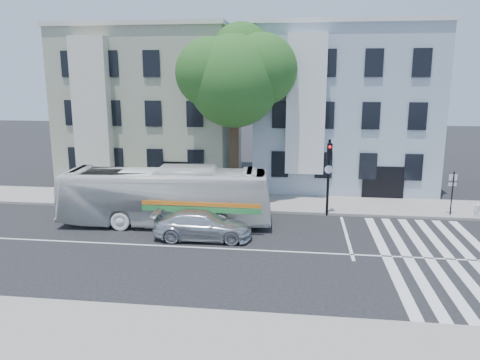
% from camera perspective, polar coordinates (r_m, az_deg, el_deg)
% --- Properties ---
extents(ground, '(120.00, 120.00, 0.00)m').
position_cam_1_polar(ground, '(21.92, -3.82, -8.28)').
color(ground, black).
rests_on(ground, ground).
extents(sidewalk_far, '(80.00, 4.00, 0.15)m').
position_cam_1_polar(sidewalk_far, '(29.42, -0.83, -2.69)').
color(sidewalk_far, gray).
rests_on(sidewalk_far, ground).
extents(sidewalk_near, '(80.00, 4.00, 0.15)m').
position_cam_1_polar(sidewalk_near, '(14.89, -10.09, -18.76)').
color(sidewalk_near, gray).
rests_on(sidewalk_near, ground).
extents(building_left, '(12.00, 10.00, 11.00)m').
position_cam_1_polar(building_left, '(36.88, -10.23, 8.74)').
color(building_left, gray).
rests_on(building_left, ground).
extents(building_right, '(12.00, 10.00, 11.00)m').
position_cam_1_polar(building_right, '(35.31, 12.26, 8.50)').
color(building_right, '#A4B1C3').
rests_on(building_right, ground).
extents(street_tree, '(7.30, 5.90, 11.10)m').
position_cam_1_polar(street_tree, '(29.12, -0.55, 12.60)').
color(street_tree, '#2D2116').
rests_on(street_tree, ground).
extents(bus, '(3.43, 11.35, 3.12)m').
position_cam_1_polar(bus, '(25.17, -9.02, -1.96)').
color(bus, silver).
rests_on(bus, ground).
extents(sedan, '(2.14, 4.85, 1.39)m').
position_cam_1_polar(sedan, '(22.92, -4.58, -5.52)').
color(sedan, silver).
rests_on(sedan, ground).
extents(hedge, '(8.53, 1.19, 0.70)m').
position_cam_1_polar(hedge, '(29.79, -13.60, -2.00)').
color(hedge, '#2D5C1E').
rests_on(hedge, sidewalk_far).
extents(traffic_signal, '(0.46, 0.54, 4.37)m').
position_cam_1_polar(traffic_signal, '(26.56, 10.77, 1.53)').
color(traffic_signal, black).
rests_on(traffic_signal, ground).
extents(fire_hydrant, '(0.43, 0.28, 0.76)m').
position_cam_1_polar(fire_hydrant, '(29.10, 26.94, -3.30)').
color(fire_hydrant, silver).
rests_on(fire_hydrant, sidewalk_far).
extents(far_sign_pole, '(0.45, 0.19, 2.50)m').
position_cam_1_polar(far_sign_pole, '(28.60, 24.48, -0.84)').
color(far_sign_pole, black).
rests_on(far_sign_pole, sidewalk_far).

